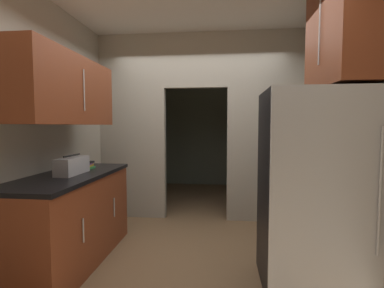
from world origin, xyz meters
The scene contains 12 objects.
ground centered at (0.00, 0.00, 0.00)m, with size 20.00×20.00×0.00m, color brown.
kitchen_overhead_slab centered at (0.00, 0.41, 2.85)m, with size 3.51×6.71×0.06m, color silver.
kitchen_partition centered at (0.02, 1.35, 1.53)m, with size 3.11×0.12×2.82m.
adjoining_room_shell centered at (0.00, 3.13, 1.41)m, with size 3.11×2.63×2.82m.
kitchen_flank_left centered at (-1.60, -0.57, 1.41)m, with size 0.10×3.85×2.82m, color #ADA899.
kitchen_flank_right centered at (1.60, -0.57, 1.41)m, with size 0.10×3.85×2.82m, color #ADA899.
refrigerator centered at (1.13, -0.38, 0.87)m, with size 0.84×0.77×1.74m.
lower_cabinet_run centered at (-1.22, -0.20, 0.47)m, with size 0.67×1.65×0.94m.
upper_cabinet_counterside centered at (-1.22, -0.20, 1.79)m, with size 0.36×1.48×0.69m.
upper_cabinet_fridgeside centered at (1.37, -0.28, 2.29)m, with size 0.36×0.93×1.03m.
boombox centered at (-1.19, -0.20, 1.03)m, with size 0.18×0.43×0.20m.
book_stack centered at (-1.21, 0.18, 0.98)m, with size 0.14×0.17×0.09m.
Camera 1 is at (0.34, -2.90, 1.44)m, focal length 26.10 mm.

